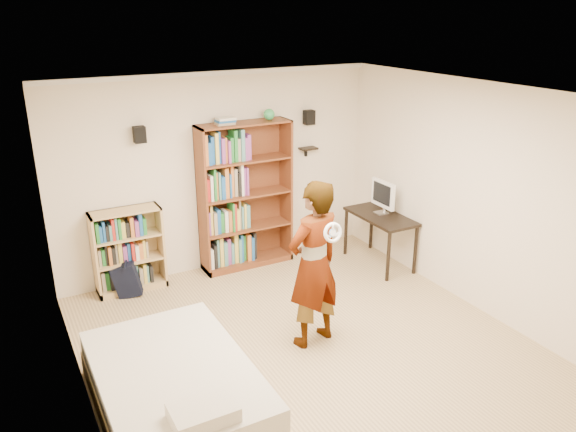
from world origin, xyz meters
The scene contains 14 objects.
ground centered at (0.00, 0.00, 0.00)m, with size 4.50×5.00×0.01m, color tan.
room_shell centered at (0.00, 0.00, 1.76)m, with size 4.52×5.02×2.71m.
crown_molding centered at (0.00, 0.00, 2.67)m, with size 4.50×5.00×0.06m.
speaker_left centered at (-1.05, 2.40, 2.00)m, with size 0.14×0.12×0.20m, color black.
speaker_right centered at (1.35, 2.40, 2.00)m, with size 0.14×0.12×0.20m, color black.
wall_shelf centered at (1.35, 2.41, 1.55)m, with size 0.25×0.16×0.03m, color black.
tall_bookshelf centered at (0.30, 2.31, 1.02)m, with size 1.29×0.38×2.04m, color brown, non-canonical shape.
low_bookshelf centered at (-1.34, 2.34, 0.54)m, with size 0.87×0.33×1.09m, color tan, non-canonical shape.
computer_desk centered at (1.96, 1.43, 0.37)m, with size 0.54×1.08×0.74m, color black, non-canonical shape.
imac centered at (2.01, 1.49, 0.97)m, with size 0.09×0.47×0.47m, color white, non-canonical shape.
daybed centered at (-1.58, -0.24, 0.30)m, with size 1.31×2.01×0.59m, color beige, non-canonical shape.
person centered at (0.10, 0.16, 0.92)m, with size 0.67×0.44×1.84m, color black.
wii_wheel centered at (0.10, -0.18, 1.41)m, with size 0.20×0.20×0.04m, color white.
navy_bag centered at (-1.44, 2.17, 0.22)m, with size 0.33×0.21×0.45m, color black, non-canonical shape.
Camera 1 is at (-2.68, -4.39, 3.45)m, focal length 35.00 mm.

